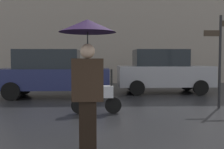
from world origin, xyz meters
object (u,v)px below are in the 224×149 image
(parked_car_right, at_px, (163,71))
(pedestrian_with_umbrella, at_px, (88,55))
(parked_scooter, at_px, (95,94))
(parked_car_left, at_px, (52,73))
(street_signpost, at_px, (220,52))

(parked_car_right, bearing_deg, pedestrian_with_umbrella, 54.41)
(parked_scooter, distance_m, parked_car_left, 3.80)
(parked_scooter, distance_m, parked_car_right, 5.51)
(parked_car_right, distance_m, street_signpost, 4.04)
(pedestrian_with_umbrella, bearing_deg, parked_car_left, 60.15)
(parked_scooter, height_order, street_signpost, street_signpost)
(parked_car_left, distance_m, parked_car_right, 4.90)
(pedestrian_with_umbrella, relative_size, parked_scooter, 1.53)
(pedestrian_with_umbrella, distance_m, parked_car_left, 6.75)
(pedestrian_with_umbrella, xyz_separation_m, parked_car_left, (-1.72, 6.50, -0.61))
(pedestrian_with_umbrella, distance_m, parked_car_right, 8.36)
(street_signpost, bearing_deg, parked_car_right, 102.77)
(parked_car_left, bearing_deg, parked_scooter, 118.22)
(pedestrian_with_umbrella, xyz_separation_m, parked_scooter, (0.04, 3.16, -1.01))
(parked_car_left, bearing_deg, parked_car_right, -164.49)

